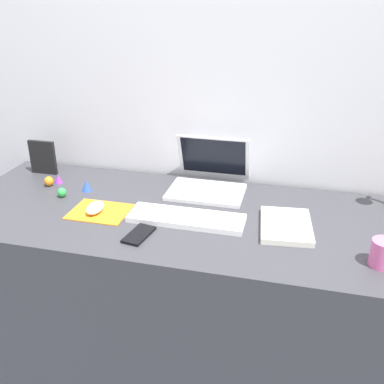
% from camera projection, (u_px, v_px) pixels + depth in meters
% --- Properties ---
extents(ground_plane, '(6.00, 6.00, 0.00)m').
position_uv_depth(ground_plane, '(190.00, 365.00, 1.90)').
color(ground_plane, '#474C56').
extents(back_wall, '(2.99, 0.05, 1.52)m').
position_uv_depth(back_wall, '(212.00, 171.00, 1.92)').
color(back_wall, silver).
rests_on(back_wall, ground_plane).
extents(desk, '(1.79, 0.68, 0.74)m').
position_uv_depth(desk, '(190.00, 296.00, 1.75)').
color(desk, '#38383D').
rests_on(desk, ground_plane).
extents(laptop, '(0.30, 0.28, 0.20)m').
position_uv_depth(laptop, '(210.00, 176.00, 1.79)').
color(laptop, white).
rests_on(laptop, desk).
extents(keyboard, '(0.41, 0.13, 0.02)m').
position_uv_depth(keyboard, '(187.00, 218.00, 1.54)').
color(keyboard, white).
rests_on(keyboard, desk).
extents(mousepad, '(0.21, 0.17, 0.00)m').
position_uv_depth(mousepad, '(100.00, 212.00, 1.61)').
color(mousepad, orange).
rests_on(mousepad, desk).
extents(mouse, '(0.06, 0.10, 0.03)m').
position_uv_depth(mouse, '(95.00, 208.00, 1.59)').
color(mouse, white).
rests_on(mouse, mousepad).
extents(cell_phone, '(0.08, 0.14, 0.01)m').
position_uv_depth(cell_phone, '(139.00, 235.00, 1.45)').
color(cell_phone, black).
rests_on(cell_phone, desk).
extents(notebook_pad, '(0.19, 0.26, 0.02)m').
position_uv_depth(notebook_pad, '(286.00, 226.00, 1.50)').
color(notebook_pad, silver).
rests_on(notebook_pad, desk).
extents(picture_frame, '(0.12, 0.02, 0.15)m').
position_uv_depth(picture_frame, '(43.00, 157.00, 1.92)').
color(picture_frame, black).
rests_on(picture_frame, desk).
extents(coffee_mug, '(0.07, 0.07, 0.08)m').
position_uv_depth(coffee_mug, '(383.00, 253.00, 1.28)').
color(coffee_mug, pink).
rests_on(coffee_mug, desk).
extents(toy_figurine_green, '(0.03, 0.03, 0.04)m').
position_uv_depth(toy_figurine_green, '(62.00, 192.00, 1.72)').
color(toy_figurine_green, green).
rests_on(toy_figurine_green, desk).
extents(toy_figurine_purple, '(0.03, 0.03, 0.04)m').
position_uv_depth(toy_figurine_purple, '(58.00, 179.00, 1.85)').
color(toy_figurine_purple, purple).
rests_on(toy_figurine_purple, desk).
extents(toy_figurine_orange, '(0.04, 0.04, 0.04)m').
position_uv_depth(toy_figurine_orange, '(49.00, 181.00, 1.82)').
color(toy_figurine_orange, orange).
rests_on(toy_figurine_orange, desk).
extents(toy_figurine_blue, '(0.04, 0.04, 0.05)m').
position_uv_depth(toy_figurine_blue, '(87.00, 185.00, 1.77)').
color(toy_figurine_blue, blue).
rests_on(toy_figurine_blue, desk).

